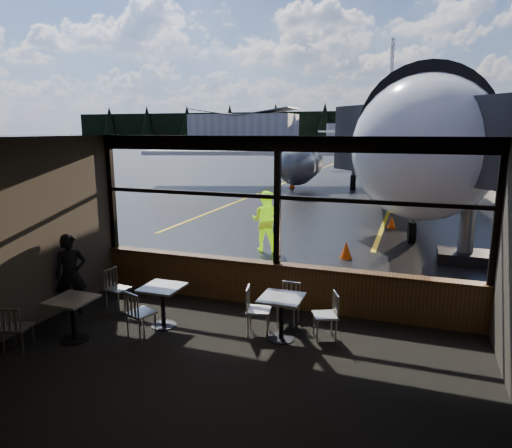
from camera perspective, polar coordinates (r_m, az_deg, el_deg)
The scene contains 33 objects.
ground_plane at distance 128.70m, azimuth 18.60°, elevation 9.53°, with size 520.00×520.00×0.00m, color black.
carpet_floor at distance 7.17m, azimuth -4.84°, elevation -18.55°, with size 8.00×6.00×0.01m, color black.
ceiling at distance 6.20m, azimuth -5.40°, elevation 10.56°, with size 8.00×6.00×0.04m, color #38332D.
wall_left at distance 8.87m, azimuth -29.34°, elevation -1.98°, with size 0.04×6.00×3.50m, color #464038.
wall_back at distance 4.14m, azimuth -23.32°, elevation -16.17°, with size 8.00×0.04×3.50m, color #464038.
window_sill at distance 9.55m, azimuth 2.59°, elevation -7.67°, with size 8.00×0.28×0.90m, color #4F2F17.
window_header at distance 9.01m, azimuth 2.76°, elevation 10.00°, with size 8.00×0.18×0.30m, color black.
mullion_left at distance 10.92m, azimuth -17.60°, elevation 3.71°, with size 0.12×0.12×2.60m, color black.
mullion_centre at distance 9.12m, azimuth 2.69°, elevation 2.76°, with size 0.12×0.12×2.60m, color black.
mullion_right at distance 8.84m, azimuth 28.00°, elevation 1.10°, with size 0.12×0.12×2.60m, color black.
window_transom at distance 9.10m, azimuth 2.70°, elevation 3.38°, with size 8.00×0.10×0.08m, color black.
airliner at distance 27.97m, azimuth 17.52°, elevation 15.53°, with size 31.22×37.46×11.45m, color white, non-canonical shape.
jet_bridge at distance 14.22m, azimuth 23.54°, elevation 5.30°, with size 8.50×10.38×4.53m, color #2D2D30, non-canonical shape.
cafe_table_near at distance 8.12m, azimuth 3.18°, elevation -11.69°, with size 0.72×0.72×0.79m, color #ABA79E, non-canonical shape.
cafe_table_mid at distance 8.79m, azimuth -11.56°, elevation -10.07°, with size 0.72×0.72×0.79m, color #A39C95, non-canonical shape.
cafe_table_left at distance 8.67m, azimuth -21.89°, elevation -11.05°, with size 0.71×0.71×0.78m, color #A39E96, non-canonical shape.
chair_near_e at distance 8.23m, azimuth 8.62°, elevation -11.28°, with size 0.46×0.46×0.85m, color beige, non-canonical shape.
chair_near_w at distance 8.30m, azimuth 0.33°, elevation -10.77°, with size 0.48×0.48×0.89m, color #AEA89D, non-canonical shape.
chair_near_n at distance 8.67m, azimuth 4.06°, elevation -10.05°, with size 0.44×0.44×0.81m, color #B3AEA2, non-canonical shape.
chair_mid_s at distance 8.44m, azimuth -14.18°, elevation -10.79°, with size 0.48×0.48×0.88m, color #B8B3A6, non-canonical shape.
chair_mid_w at distance 9.79m, azimuth -16.88°, elevation -7.83°, with size 0.47×0.47×0.85m, color #AFAA9E, non-canonical shape.
chair_left_s at distance 8.66m, azimuth -27.66°, elevation -11.41°, with size 0.45×0.45×0.83m, color beige, non-canonical shape.
passenger at distance 9.73m, azimuth -22.13°, elevation -5.91°, with size 0.60×0.39×1.63m, color black.
ground_crew at distance 13.77m, azimuth 1.20°, elevation 0.40°, with size 0.89×0.69×1.83m, color #BFF219.
cone_nose at distance 17.80m, azimuth 16.60°, elevation 0.25°, with size 0.33×0.33×0.45m, color #F44707.
cone_wing at distance 28.91m, azimuth 4.53°, elevation 5.04°, with size 0.38×0.38×0.53m, color #DB5E06.
hangar_left at distance 202.12m, azimuth -1.59°, elevation 12.27°, with size 45.00×18.00×11.00m, color silver, non-canonical shape.
hangar_mid at distance 193.65m, azimuth 19.13°, elevation 11.52°, with size 38.00×15.00×10.00m, color silver, non-canonical shape.
fuel_tank_a at distance 193.39m, azimuth 9.99°, elevation 11.39°, with size 8.00×8.00×6.00m, color silver.
fuel_tank_b at distance 191.96m, azimuth 12.99°, elevation 11.27°, with size 8.00×8.00×6.00m, color silver.
fuel_tank_c at distance 191.04m, azimuth 16.03°, elevation 11.11°, with size 8.00×8.00×6.00m, color silver.
treeline at distance 218.65m, azimuth 19.23°, elevation 11.73°, with size 360.00×3.00×12.00m, color black.
cone_extra at distance 13.29m, azimuth 11.20°, elevation -3.21°, with size 0.35×0.35×0.49m, color #FC3207.
Camera 1 is at (2.60, -8.62, 3.62)m, focal length 32.00 mm.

